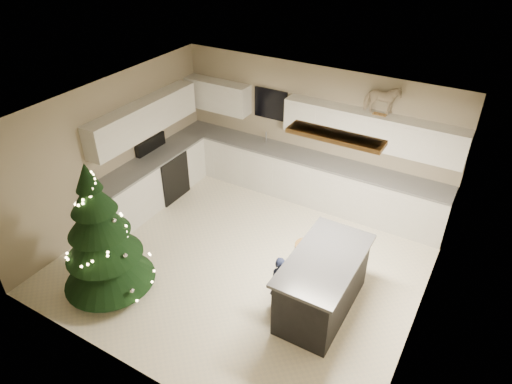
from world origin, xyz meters
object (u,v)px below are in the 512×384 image
bar_stool (306,254)px  toddler (281,284)px  island (323,283)px  christmas_tree (102,243)px  rocking_horse (382,100)px

bar_stool → toddler: bearing=-96.2°
bar_stool → toddler: toddler is taller
island → bar_stool: size_ratio=2.40×
bar_stool → christmas_tree: size_ratio=0.32×
toddler → rocking_horse: bearing=43.3°
bar_stool → rocking_horse: rocking_horse is taller
island → christmas_tree: size_ratio=0.77×
island → toddler: size_ratio=1.90×
island → christmas_tree: 3.20m
christmas_tree → rocking_horse: rocking_horse is taller
rocking_horse → island: bearing=168.3°
island → rocking_horse: rocking_horse is taller
christmas_tree → island: bearing=23.4°
bar_stool → rocking_horse: size_ratio=1.11×
toddler → christmas_tree: bearing=161.0°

